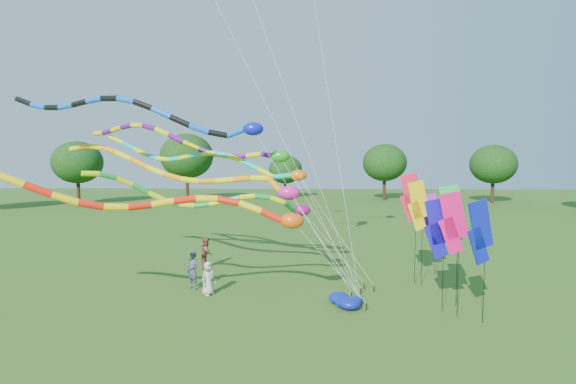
{
  "coord_description": "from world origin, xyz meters",
  "views": [
    {
      "loc": [
        0.16,
        -16.32,
        6.3
      ],
      "look_at": [
        -0.59,
        4.53,
        4.8
      ],
      "focal_mm": 30.0,
      "sensor_mm": 36.0,
      "label": 1
    }
  ],
  "objects_px": {
    "blue_nylon_heap": "(346,303)",
    "person_b": "(193,270)",
    "tube_kite_orange": "(196,173)",
    "person_c": "(207,253)",
    "tube_kite_red": "(174,204)",
    "person_a": "(208,278)"
  },
  "relations": [
    {
      "from": "tube_kite_red",
      "to": "person_b",
      "type": "distance_m",
      "value": 5.67
    },
    {
      "from": "blue_nylon_heap",
      "to": "person_c",
      "type": "distance_m",
      "value": 10.18
    },
    {
      "from": "tube_kite_red",
      "to": "person_c",
      "type": "height_order",
      "value": "tube_kite_red"
    },
    {
      "from": "tube_kite_red",
      "to": "blue_nylon_heap",
      "type": "height_order",
      "value": "tube_kite_red"
    },
    {
      "from": "tube_kite_red",
      "to": "tube_kite_orange",
      "type": "distance_m",
      "value": 5.69
    },
    {
      "from": "tube_kite_orange",
      "to": "person_b",
      "type": "distance_m",
      "value": 4.77
    },
    {
      "from": "person_b",
      "to": "blue_nylon_heap",
      "type": "bearing_deg",
      "value": 16.05
    },
    {
      "from": "tube_kite_orange",
      "to": "person_c",
      "type": "distance_m",
      "value": 5.65
    },
    {
      "from": "person_a",
      "to": "tube_kite_orange",
      "type": "bearing_deg",
      "value": 63.91
    },
    {
      "from": "person_b",
      "to": "person_c",
      "type": "bearing_deg",
      "value": 129.08
    },
    {
      "from": "blue_nylon_heap",
      "to": "person_c",
      "type": "bearing_deg",
      "value": 136.38
    },
    {
      "from": "person_b",
      "to": "tube_kite_orange",
      "type": "bearing_deg",
      "value": 129.14
    },
    {
      "from": "tube_kite_red",
      "to": "blue_nylon_heap",
      "type": "relative_size",
      "value": 9.0
    },
    {
      "from": "blue_nylon_heap",
      "to": "person_b",
      "type": "relative_size",
      "value": 0.89
    },
    {
      "from": "tube_kite_red",
      "to": "tube_kite_orange",
      "type": "xyz_separation_m",
      "value": [
        -0.44,
        5.58,
        0.99
      ]
    },
    {
      "from": "blue_nylon_heap",
      "to": "person_b",
      "type": "bearing_deg",
      "value": 160.08
    },
    {
      "from": "tube_kite_orange",
      "to": "person_c",
      "type": "bearing_deg",
      "value": 116.91
    },
    {
      "from": "person_a",
      "to": "person_b",
      "type": "relative_size",
      "value": 0.85
    },
    {
      "from": "tube_kite_orange",
      "to": "person_b",
      "type": "bearing_deg",
      "value": -63.01
    },
    {
      "from": "tube_kite_orange",
      "to": "person_c",
      "type": "xyz_separation_m",
      "value": [
        -0.17,
        3.21,
        -4.64
      ]
    },
    {
      "from": "person_b",
      "to": "person_c",
      "type": "relative_size",
      "value": 1.04
    },
    {
      "from": "tube_kite_orange",
      "to": "person_b",
      "type": "xyz_separation_m",
      "value": [
        0.07,
        -1.22,
        -4.61
      ]
    }
  ]
}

